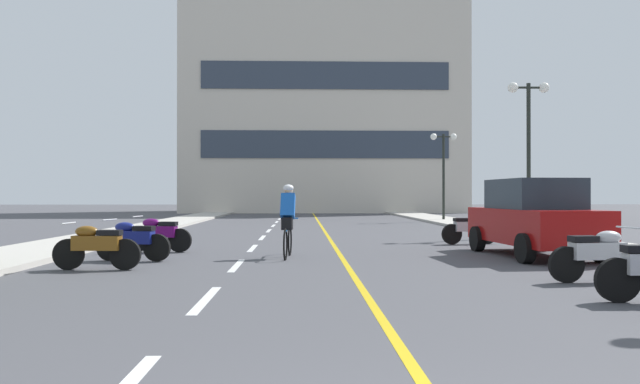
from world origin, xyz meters
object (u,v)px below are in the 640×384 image
Objects in this scene: street_lamp_far at (444,156)px; parked_car_near at (534,217)px; motorcycle_4 at (96,245)px; street_lamp_mid at (529,123)px; motorcycle_6 at (158,233)px; cyclist_rider at (288,219)px; motorcycle_3 at (598,254)px; motorcycle_5 at (133,239)px; motorcycle_7 at (470,228)px.

street_lamp_far is 1.10× the size of parked_car_near.
motorcycle_4 is at bearing -119.27° from street_lamp_far.
street_lamp_mid is 3.09× the size of motorcycle_6.
cyclist_rider is (-8.13, -18.80, -2.72)m from street_lamp_far.
cyclist_rider is (-8.24, -6.77, -3.06)m from street_lamp_mid.
street_lamp_far is 19.07m from parked_car_near.
motorcycle_3 is at bearing -12.14° from motorcycle_4.
street_lamp_mid reaches higher than street_lamp_far.
motorcycle_3 and motorcycle_5 have the same top height.
motorcycle_4 and motorcycle_6 have the same top height.
street_lamp_far reaches higher than parked_car_near.
motorcycle_5 is at bearing -147.38° from street_lamp_mid.
cyclist_rider is at bearing -113.38° from street_lamp_far.
motorcycle_6 is 0.96× the size of cyclist_rider.
cyclist_rider is at bearing -140.56° from street_lamp_mid.
motorcycle_5 is at bearing 158.17° from motorcycle_3.
motorcycle_7 is (8.64, 4.26, 0.00)m from motorcycle_5.
motorcycle_7 is (-2.86, -15.19, -3.14)m from street_lamp_far.
motorcycle_3 and motorcycle_7 have the same top height.
street_lamp_far is at bearing 60.73° from motorcycle_4.
parked_car_near reaches higher than motorcycle_5.
street_lamp_mid is 14.21m from motorcycle_5.
motorcycle_5 is at bearing 80.15° from motorcycle_4.
parked_car_near is (-2.35, -18.73, -2.69)m from street_lamp_far.
motorcycle_6 is at bearing -155.10° from street_lamp_mid.
motorcycle_3 is 1.00× the size of motorcycle_4.
parked_car_near is at bearing 0.69° from cyclist_rider.
motorcycle_5 is (-11.60, -7.43, -3.48)m from street_lamp_mid.
motorcycle_5 and motorcycle_7 have the same top height.
parked_car_near is 2.53× the size of motorcycle_7.
motorcycle_4 is (-8.85, 1.91, 0.00)m from motorcycle_3.
street_lamp_far is 15.77m from motorcycle_7.
parked_car_near is 9.69m from motorcycle_4.
street_lamp_mid is 1.22× the size of parked_car_near.
motorcycle_4 is (-11.76, -20.99, -3.14)m from street_lamp_far.
parked_car_near is at bearing -110.15° from street_lamp_mid.
parked_car_near is at bearing 82.38° from motorcycle_3.
street_lamp_far reaches higher than motorcycle_3.
motorcycle_4 is 3.62m from motorcycle_6.
motorcycle_5 is 0.95× the size of cyclist_rider.
motorcycle_7 is at bearing 89.61° from motorcycle_3.
motorcycle_7 is at bearing 26.27° from motorcycle_5.
cyclist_rider is (-5.27, -3.61, 0.41)m from motorcycle_7.
street_lamp_far is at bearing 90.51° from street_lamp_mid.
motorcycle_3 is 0.96× the size of cyclist_rider.
motorcycle_6 is at bearing 156.79° from cyclist_rider.
motorcycle_7 is at bearing 34.43° from cyclist_rider.
street_lamp_far is 22.81m from motorcycle_5.
motorcycle_7 is (-2.96, -3.16, -3.48)m from street_lamp_mid.
street_lamp_far is at bearing 82.84° from parked_car_near.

